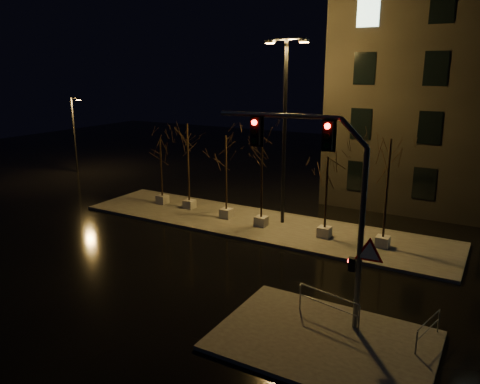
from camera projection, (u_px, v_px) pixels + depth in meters
The scene contains 14 objects.
ground at pixel (198, 261), 22.06m from camera, with size 90.00×90.00×0.00m, color black.
median at pixel (257, 224), 27.07m from camera, with size 22.00×5.00×0.15m, color #46443E.
sidewalk_corner at pixel (324, 340), 15.50m from camera, with size 7.00×5.00×0.15m, color #46443E.
tree_0 at pixel (160, 154), 30.11m from camera, with size 1.80×1.80×4.33m.
tree_1 at pixel (188, 143), 28.82m from camera, with size 1.80×1.80×5.55m.
tree_2 at pixel (226, 154), 27.04m from camera, with size 1.80×1.80×5.05m.
tree_3 at pixel (262, 151), 25.44m from camera, with size 1.80×1.80×5.68m.
tree_4 at pixel (327, 175), 23.95m from camera, with size 1.80×1.80×4.44m.
tree_5 at pixel (389, 164), 22.34m from camera, with size 1.80×1.80×5.58m.
traffic_signal_mast at pixel (328, 191), 15.40m from camera, with size 5.90×0.66×7.22m.
streetlight_main at pixel (285, 120), 25.65m from camera, with size 2.55×0.47×10.20m.
streetlight_far at pixel (75, 132), 40.13m from camera, with size 1.27×0.28×6.44m.
guard_rail_a at pixel (328, 303), 16.40m from camera, with size 2.40×0.58×1.06m.
guard_rail_b at pixel (428, 327), 15.11m from camera, with size 0.46×1.76×0.86m.
Camera 1 is at (11.93, -16.77, 8.81)m, focal length 35.00 mm.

